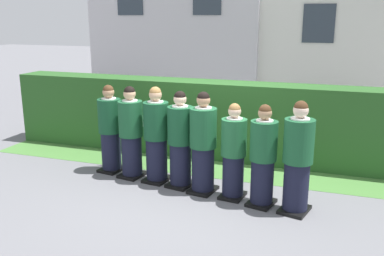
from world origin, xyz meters
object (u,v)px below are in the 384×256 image
at_px(student_front_row_2, 156,137).
at_px(student_front_row_7, 298,160).
at_px(student_front_row_3, 180,142).
at_px(student_front_row_4, 203,145).
at_px(student_front_row_5, 234,154).
at_px(student_front_row_6, 263,158).
at_px(student_front_row_1, 131,134).
at_px(student_front_row_0, 110,131).

bearing_deg(student_front_row_2, student_front_row_7, -11.09).
relative_size(student_front_row_3, student_front_row_4, 0.98).
xyz_separation_m(student_front_row_2, student_front_row_7, (2.41, -0.47, 0.00)).
distance_m(student_front_row_3, student_front_row_5, 0.97).
bearing_deg(student_front_row_6, student_front_row_4, 169.13).
bearing_deg(student_front_row_2, student_front_row_1, 173.61).
relative_size(student_front_row_0, student_front_row_4, 0.97).
xyz_separation_m(student_front_row_0, student_front_row_2, (1.00, -0.19, 0.02)).
distance_m(student_front_row_5, student_front_row_6, 0.50).
bearing_deg(student_front_row_4, student_front_row_3, 164.75).
distance_m(student_front_row_1, student_front_row_4, 1.43).
xyz_separation_m(student_front_row_0, student_front_row_1, (0.49, -0.14, 0.01)).
bearing_deg(student_front_row_6, student_front_row_1, 169.48).
relative_size(student_front_row_4, student_front_row_5, 1.09).
height_order(student_front_row_1, student_front_row_3, student_front_row_1).
bearing_deg(student_front_row_6, student_front_row_0, 168.59).
bearing_deg(student_front_row_2, student_front_row_3, -9.77).
bearing_deg(student_front_row_0, student_front_row_4, -11.70).
xyz_separation_m(student_front_row_0, student_front_row_7, (3.41, -0.67, 0.02)).
relative_size(student_front_row_0, student_front_row_5, 1.06).
bearing_deg(student_front_row_1, student_front_row_0, 164.32).
distance_m(student_front_row_3, student_front_row_4, 0.45).
distance_m(student_front_row_3, student_front_row_7, 1.98).
bearing_deg(student_front_row_1, student_front_row_6, -10.52).
distance_m(student_front_row_2, student_front_row_5, 1.45).
distance_m(student_front_row_1, student_front_row_6, 2.45).
distance_m(student_front_row_4, student_front_row_7, 1.53).
height_order(student_front_row_0, student_front_row_3, student_front_row_3).
bearing_deg(student_front_row_6, student_front_row_2, 168.39).
relative_size(student_front_row_1, student_front_row_2, 0.98).
height_order(student_front_row_4, student_front_row_6, student_front_row_4).
relative_size(student_front_row_4, student_front_row_6, 1.06).
distance_m(student_front_row_0, student_front_row_7, 3.48).
bearing_deg(student_front_row_5, student_front_row_3, 169.12).
xyz_separation_m(student_front_row_5, student_front_row_6, (0.48, -0.13, 0.02)).
xyz_separation_m(student_front_row_3, student_front_row_7, (1.94, -0.39, 0.02)).
xyz_separation_m(student_front_row_1, student_front_row_3, (0.98, -0.14, -0.00)).
relative_size(student_front_row_5, student_front_row_6, 0.97).
distance_m(student_front_row_0, student_front_row_3, 1.49).
height_order(student_front_row_0, student_front_row_1, student_front_row_1).
bearing_deg(student_front_row_4, student_front_row_6, -10.87).
relative_size(student_front_row_2, student_front_row_7, 1.00).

